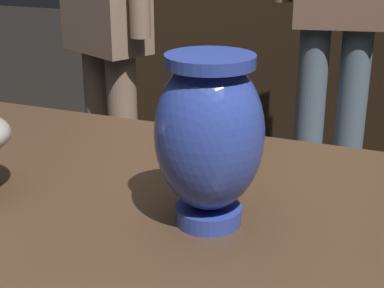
# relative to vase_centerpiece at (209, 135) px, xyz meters

# --- Properties ---
(back_display_shelf) EXTENTS (2.60, 0.40, 0.99)m
(back_display_shelf) POSITION_rel_vase_centerpiece_xyz_m (-0.07, 2.25, -0.43)
(back_display_shelf) COLOR black
(back_display_shelf) RESTS_ON ground_plane
(vase_centerpiece) EXTENTS (0.14, 0.14, 0.23)m
(vase_centerpiece) POSITION_rel_vase_centerpiece_xyz_m (0.00, 0.00, 0.00)
(vase_centerpiece) COLOR #2D429E
(vase_centerpiece) RESTS_ON display_plinth
(visitor_near_left) EXTENTS (0.43, 0.30, 1.53)m
(visitor_near_left) POSITION_rel_vase_centerpiece_xyz_m (-0.83, 1.17, -0.03)
(visitor_near_left) COLOR #846B56
(visitor_near_left) RESTS_ON ground_plane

